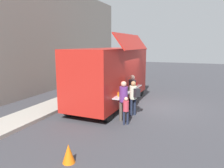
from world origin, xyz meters
The scene contains 9 objects.
ground_plane centered at (0.00, 0.00, 0.00)m, with size 60.00×60.00×0.00m, color #38383D.
curb_strip centered at (-4.40, 4.91, 0.07)m, with size 28.00×1.60×0.15m, color #9E998E.
food_truck_main centered at (-0.40, 2.29, 1.68)m, with size 6.61×2.92×3.79m.
traffic_cone_orange centered at (-6.48, 1.08, 0.28)m, with size 0.36×0.36×0.55m, color orange.
trash_bin centered at (3.85, 4.61, 0.48)m, with size 0.60×0.60×0.96m, color #2E6538.
customer_front_ordering centered at (-0.96, 0.91, 1.07)m, with size 0.36×0.36×1.79m.
customer_mid_with_backpack centered at (-1.87, 0.56, 1.00)m, with size 0.46×0.53×1.64m.
customer_rear_waiting centered at (-2.70, 0.77, 1.05)m, with size 0.36×0.36×1.76m.
child_near_queue centered at (-3.10, 0.52, 0.71)m, with size 0.24×0.24×1.18m.
Camera 1 is at (-11.15, -2.13, 3.28)m, focal length 34.28 mm.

